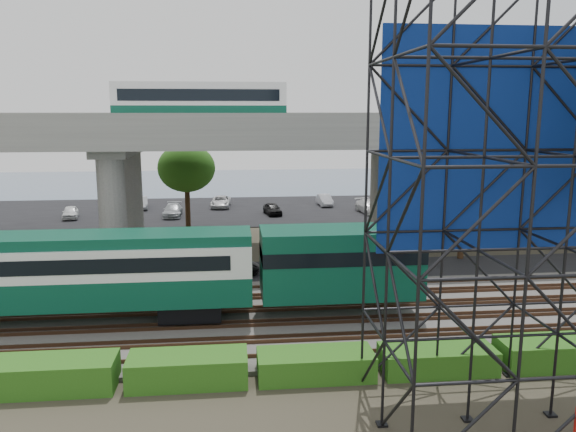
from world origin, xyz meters
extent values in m
plane|color=#474233|center=(0.00, 0.00, 0.00)|extent=(140.00, 140.00, 0.00)
cube|color=slate|center=(0.00, 2.00, 0.10)|extent=(90.00, 12.00, 0.20)
cube|color=black|center=(0.00, 10.50, 0.04)|extent=(90.00, 5.00, 0.08)
cube|color=black|center=(0.00, 34.00, 0.04)|extent=(90.00, 18.00, 0.08)
cube|color=#4A637A|center=(0.00, 56.00, 0.01)|extent=(140.00, 40.00, 0.03)
cube|color=#472D1E|center=(0.00, -2.72, 0.28)|extent=(90.00, 0.08, 0.16)
cube|color=#472D1E|center=(0.00, -1.28, 0.28)|extent=(90.00, 0.08, 0.16)
cube|color=#472D1E|center=(0.00, -0.72, 0.28)|extent=(90.00, 0.08, 0.16)
cube|color=#472D1E|center=(0.00, 0.72, 0.28)|extent=(90.00, 0.08, 0.16)
cube|color=#472D1E|center=(0.00, 1.28, 0.28)|extent=(90.00, 0.08, 0.16)
cube|color=#472D1E|center=(0.00, 2.72, 0.28)|extent=(90.00, 0.08, 0.16)
cube|color=#472D1E|center=(0.00, 3.28, 0.28)|extent=(90.00, 0.08, 0.16)
cube|color=#472D1E|center=(0.00, 4.72, 0.28)|extent=(90.00, 0.08, 0.16)
cube|color=#472D1E|center=(0.00, 5.28, 0.28)|extent=(90.00, 0.08, 0.16)
cube|color=#472D1E|center=(0.00, 6.72, 0.28)|extent=(90.00, 0.08, 0.16)
cube|color=black|center=(-4.29, 2.00, 0.81)|extent=(3.00, 2.20, 0.90)
cube|color=#0A4632|center=(-10.79, 2.00, 1.96)|extent=(19.00, 3.00, 1.40)
cube|color=white|center=(-10.79, 2.00, 3.41)|extent=(19.00, 3.00, 1.50)
cube|color=#0A4632|center=(-10.79, 2.00, 4.41)|extent=(19.00, 2.60, 0.50)
cube|color=black|center=(-9.79, 2.00, 3.46)|extent=(15.00, 3.06, 0.70)
cube|color=#0A4632|center=(3.21, 2.00, 2.96)|extent=(8.00, 3.00, 3.40)
cube|color=#9E9B93|center=(0.00, 16.00, 8.60)|extent=(80.00, 12.00, 1.20)
cube|color=#9E9B93|center=(0.00, 10.25, 9.75)|extent=(80.00, 0.50, 1.10)
cube|color=#9E9B93|center=(0.00, 21.75, 9.75)|extent=(80.00, 0.50, 1.10)
cylinder|color=#9E9B93|center=(-10.00, 12.50, 4.00)|extent=(1.80, 1.80, 8.00)
cylinder|color=#9E9B93|center=(-10.00, 19.50, 4.00)|extent=(1.80, 1.80, 8.00)
cube|color=#9E9B93|center=(-10.00, 16.00, 7.70)|extent=(2.40, 9.00, 0.60)
cylinder|color=#9E9B93|center=(10.00, 12.50, 4.00)|extent=(1.80, 1.80, 8.00)
cylinder|color=#9E9B93|center=(10.00, 19.50, 4.00)|extent=(1.80, 1.80, 8.00)
cube|color=#9E9B93|center=(10.00, 16.00, 7.70)|extent=(2.40, 9.00, 0.60)
cube|color=black|center=(-4.24, 16.00, 9.55)|extent=(12.00, 2.50, 0.70)
cube|color=#0A4632|center=(-4.24, 16.00, 10.35)|extent=(12.00, 2.50, 0.90)
cube|color=white|center=(-4.24, 16.00, 11.45)|extent=(12.00, 2.50, 1.30)
cube|color=black|center=(-4.24, 16.00, 11.50)|extent=(11.00, 2.56, 0.80)
cube|color=white|center=(-4.24, 16.00, 12.25)|extent=(12.00, 2.40, 0.30)
cube|color=navy|center=(7.20, -4.95, 9.30)|extent=(8.10, 0.08, 8.25)
cube|color=black|center=(7.20, -8.00, 0.04)|extent=(9.36, 6.36, 0.08)
cube|color=#295D15|center=(-9.00, -4.30, 0.60)|extent=(4.60, 1.80, 1.20)
cube|color=#295D15|center=(-4.00, -4.30, 0.58)|extent=(4.60, 1.80, 1.15)
cube|color=#295D15|center=(1.00, -4.30, 0.52)|extent=(4.60, 1.80, 1.03)
cube|color=#295D15|center=(6.00, -4.30, 0.51)|extent=(4.60, 1.80, 1.01)
cube|color=#295D15|center=(11.00, -4.30, 0.56)|extent=(4.60, 1.80, 1.12)
cylinder|color=#382314|center=(14.00, 12.50, 2.40)|extent=(0.44, 0.44, 4.80)
ellipsoid|color=#295D15|center=(14.00, 12.50, 5.60)|extent=(4.94, 4.94, 4.18)
cylinder|color=#382314|center=(-6.00, 24.00, 2.40)|extent=(0.44, 0.44, 4.80)
ellipsoid|color=#295D15|center=(-6.00, 24.00, 5.60)|extent=(4.94, 4.94, 4.18)
imported|color=black|center=(-2.84, 9.84, 0.75)|extent=(5.03, 2.76, 1.34)
imported|color=white|center=(-17.90, 31.00, 0.67)|extent=(2.05, 3.68, 1.18)
imported|color=#A9ADB1|center=(-11.86, 36.00, 0.71)|extent=(1.86, 3.97, 1.26)
imported|color=#A0A4A8|center=(-8.02, 31.00, 0.70)|extent=(1.79, 4.30, 1.24)
imported|color=silver|center=(-3.34, 36.00, 0.69)|extent=(2.28, 4.48, 1.21)
imported|color=black|center=(1.94, 31.00, 0.67)|extent=(1.98, 3.64, 1.18)
imported|color=#B6B8BF|center=(8.13, 36.00, 0.69)|extent=(1.48, 3.74, 1.21)
imported|color=silver|center=(11.93, 31.00, 0.73)|extent=(2.39, 4.69, 1.30)
imported|color=#B2B4BA|center=(16.97, 36.00, 0.65)|extent=(2.53, 4.37, 1.15)
camera|label=1|loc=(-2.21, -24.86, 10.41)|focal=35.00mm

